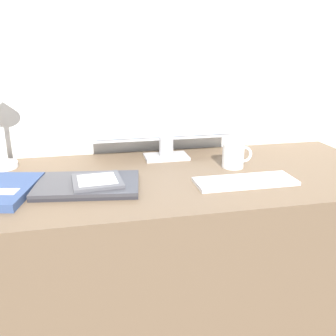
{
  "coord_description": "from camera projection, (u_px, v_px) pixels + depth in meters",
  "views": [
    {
      "loc": [
        -0.31,
        -1.02,
        1.16
      ],
      "look_at": [
        -0.07,
        0.1,
        0.78
      ],
      "focal_mm": 40.0,
      "sensor_mm": 36.0,
      "label": 1
    }
  ],
  "objects": [
    {
      "name": "wall_back",
      "position": [
        160.0,
        35.0,
        1.53
      ],
      "size": [
        3.6,
        0.05,
        2.4
      ],
      "color": "silver",
      "rests_on": "ground_plane"
    },
    {
      "name": "desk",
      "position": [
        181.0,
        263.0,
        1.44
      ],
      "size": [
        1.51,
        0.66,
        0.72
      ],
      "color": "brown",
      "rests_on": "ground_plane"
    },
    {
      "name": "monitor",
      "position": [
        166.0,
        91.0,
        1.44
      ],
      "size": [
        0.58,
        0.11,
        0.5
      ],
      "color": "#B7B7BC",
      "rests_on": "desk"
    },
    {
      "name": "keyboard",
      "position": [
        245.0,
        181.0,
        1.24
      ],
      "size": [
        0.34,
        0.12,
        0.01
      ],
      "color": "silver",
      "rests_on": "desk"
    },
    {
      "name": "laptop",
      "position": [
        88.0,
        185.0,
        1.2
      ],
      "size": [
        0.35,
        0.26,
        0.02
      ],
      "color": "#232328",
      "rests_on": "desk"
    },
    {
      "name": "ereader",
      "position": [
        97.0,
        181.0,
        1.19
      ],
      "size": [
        0.16,
        0.17,
        0.01
      ],
      "color": "#4C4C51",
      "rests_on": "laptop"
    },
    {
      "name": "notebook",
      "position": [
        6.0,
        190.0,
        1.15
      ],
      "size": [
        0.21,
        0.3,
        0.03
      ],
      "color": "#334775",
      "rests_on": "desk"
    },
    {
      "name": "coffee_mug",
      "position": [
        234.0,
        155.0,
        1.39
      ],
      "size": [
        0.12,
        0.08,
        0.09
      ],
      "color": "white",
      "rests_on": "desk"
    }
  ]
}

